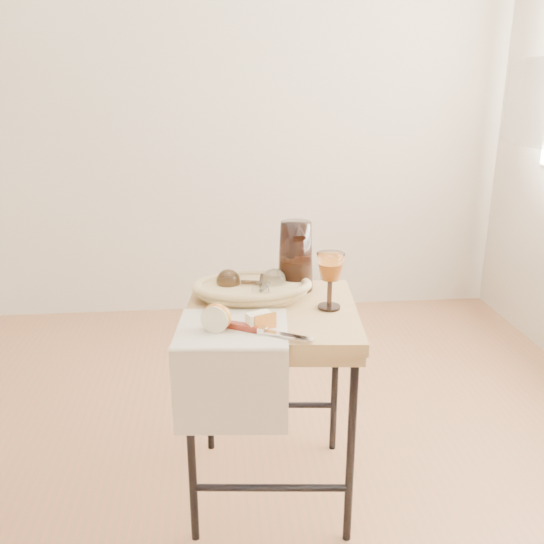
{
  "coord_description": "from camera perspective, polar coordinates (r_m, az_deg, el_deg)",
  "views": [
    {
      "loc": [
        0.18,
        -1.46,
        1.3
      ],
      "look_at": [
        0.34,
        0.14,
        0.77
      ],
      "focal_mm": 38.49,
      "sensor_mm": 36.0,
      "label": 1
    }
  ],
  "objects": [
    {
      "name": "side_table",
      "position": [
        1.89,
        -0.06,
        -12.68
      ],
      "size": [
        0.56,
        0.56,
        0.65
      ],
      "primitive_type": null,
      "rotation": [
        0.0,
        0.0,
        -0.1
      ],
      "color": "brown",
      "rests_on": "floor"
    },
    {
      "name": "apple_half",
      "position": [
        1.58,
        -5.42,
        -4.37
      ],
      "size": [
        0.09,
        0.07,
        0.08
      ],
      "primitive_type": "ellipsoid",
      "rotation": [
        0.0,
        0.0,
        -0.31
      ],
      "color": "#B61B0E",
      "rests_on": "tea_towel"
    },
    {
      "name": "pitcher",
      "position": [
        1.87,
        2.31,
        1.57
      ],
      "size": [
        0.17,
        0.24,
        0.26
      ],
      "primitive_type": null,
      "rotation": [
        0.0,
        0.0,
        -0.05
      ],
      "color": "black",
      "rests_on": "side_table"
    },
    {
      "name": "bread_basket",
      "position": [
        1.81,
        -1.95,
        -1.83
      ],
      "size": [
        0.33,
        0.23,
        0.05
      ],
      "primitive_type": null,
      "rotation": [
        0.0,
        0.0,
        0.01
      ],
      "color": "#9E7C4D",
      "rests_on": "side_table"
    },
    {
      "name": "goblet_lying_b",
      "position": [
        1.79,
        -0.36,
        -1.24
      ],
      "size": [
        0.12,
        0.14,
        0.08
      ],
      "primitive_type": null,
      "rotation": [
        0.0,
        0.0,
        1.08
      ],
      "color": "white",
      "rests_on": "bread_basket"
    },
    {
      "name": "table_knife",
      "position": [
        1.56,
        -0.67,
        -5.7
      ],
      "size": [
        0.23,
        0.14,
        0.02
      ],
      "primitive_type": null,
      "rotation": [
        0.0,
        0.0,
        -0.5
      ],
      "color": "silver",
      "rests_on": "tea_towel"
    },
    {
      "name": "goblet_lying_a",
      "position": [
        1.82,
        -2.9,
        -0.96
      ],
      "size": [
        0.14,
        0.1,
        0.08
      ],
      "primitive_type": null,
      "rotation": [
        0.0,
        0.0,
        2.92
      ],
      "color": "#4E3722",
      "rests_on": "bread_basket"
    },
    {
      "name": "apple_wedge",
      "position": [
        1.59,
        -1.28,
        -4.75
      ],
      "size": [
        0.07,
        0.06,
        0.04
      ],
      "primitive_type": "cube",
      "rotation": [
        0.0,
        0.0,
        0.41
      ],
      "color": "#EEE7BB",
      "rests_on": "tea_towel"
    },
    {
      "name": "wine_goblet",
      "position": [
        1.72,
        5.69,
        -0.87
      ],
      "size": [
        0.09,
        0.09,
        0.17
      ],
      "primitive_type": null,
      "rotation": [
        0.0,
        0.0,
        0.05
      ],
      "color": "white",
      "rests_on": "side_table"
    },
    {
      "name": "tea_towel",
      "position": [
        1.6,
        -3.91,
        -5.52
      ],
      "size": [
        0.33,
        0.3,
        0.01
      ],
      "primitive_type": "cube",
      "rotation": [
        0.0,
        0.0,
        -0.09
      ],
      "color": "silver",
      "rests_on": "side_table"
    },
    {
      "name": "wall_back",
      "position": [
        3.26,
        -9.27,
        19.04
      ],
      "size": [
        3.6,
        0.0,
        2.7
      ],
      "primitive_type": "cube",
      "color": "#C1B59D",
      "rests_on": "ground"
    },
    {
      "name": "floor",
      "position": [
        1.96,
        -10.28,
        -23.52
      ],
      "size": [
        3.6,
        3.6,
        0.0
      ],
      "primitive_type": "cube",
      "color": "brown",
      "rests_on": "ground"
    }
  ]
}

